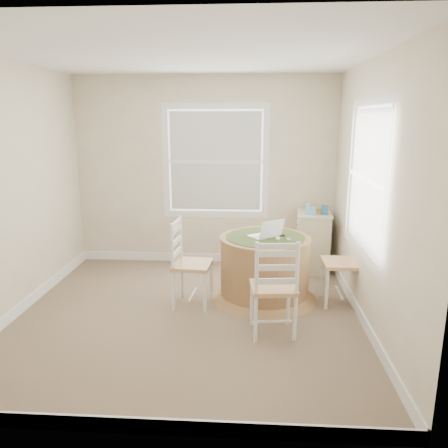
{
  "coord_description": "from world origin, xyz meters",
  "views": [
    {
      "loc": [
        0.65,
        -4.23,
        2.03
      ],
      "look_at": [
        0.35,
        0.45,
        0.89
      ],
      "focal_mm": 35.0,
      "sensor_mm": 36.0,
      "label": 1
    }
  ],
  "objects_px": {
    "chair_left": "(192,264)",
    "corner_chest": "(312,241)",
    "chair_near": "(273,287)",
    "round_table": "(265,265)",
    "chair_right": "(341,263)",
    "laptop": "(266,234)"
  },
  "relations": [
    {
      "from": "chair_left",
      "to": "chair_right",
      "type": "distance_m",
      "value": 1.65
    },
    {
      "from": "round_table",
      "to": "corner_chest",
      "type": "xyz_separation_m",
      "value": [
        0.68,
        1.02,
        0.0
      ]
    },
    {
      "from": "chair_right",
      "to": "laptop",
      "type": "bearing_deg",
      "value": -96.44
    },
    {
      "from": "chair_near",
      "to": "round_table",
      "type": "bearing_deg",
      "value": -92.18
    },
    {
      "from": "chair_left",
      "to": "chair_right",
      "type": "bearing_deg",
      "value": -79.54
    },
    {
      "from": "round_table",
      "to": "chair_left",
      "type": "xyz_separation_m",
      "value": [
        -0.8,
        -0.25,
        0.08
      ]
    },
    {
      "from": "chair_left",
      "to": "chair_right",
      "type": "height_order",
      "value": "same"
    },
    {
      "from": "corner_chest",
      "to": "round_table",
      "type": "bearing_deg",
      "value": -119.46
    },
    {
      "from": "laptop",
      "to": "corner_chest",
      "type": "relative_size",
      "value": 0.53
    },
    {
      "from": "chair_left",
      "to": "chair_right",
      "type": "relative_size",
      "value": 1.0
    },
    {
      "from": "laptop",
      "to": "corner_chest",
      "type": "xyz_separation_m",
      "value": [
        0.67,
        1.01,
        -0.36
      ]
    },
    {
      "from": "chair_left",
      "to": "corner_chest",
      "type": "xyz_separation_m",
      "value": [
        1.47,
        1.27,
        -0.07
      ]
    },
    {
      "from": "chair_left",
      "to": "corner_chest",
      "type": "height_order",
      "value": "chair_left"
    },
    {
      "from": "laptop",
      "to": "chair_right",
      "type": "bearing_deg",
      "value": 136.66
    },
    {
      "from": "chair_right",
      "to": "corner_chest",
      "type": "xyz_separation_m",
      "value": [
        -0.16,
        1.11,
        -0.07
      ]
    },
    {
      "from": "laptop",
      "to": "corner_chest",
      "type": "distance_m",
      "value": 1.27
    },
    {
      "from": "chair_near",
      "to": "chair_right",
      "type": "relative_size",
      "value": 1.0
    },
    {
      "from": "chair_near",
      "to": "chair_left",
      "type": "bearing_deg",
      "value": -41.52
    },
    {
      "from": "round_table",
      "to": "chair_right",
      "type": "height_order",
      "value": "chair_right"
    },
    {
      "from": "chair_left",
      "to": "corner_chest",
      "type": "relative_size",
      "value": 1.18
    },
    {
      "from": "chair_near",
      "to": "corner_chest",
      "type": "xyz_separation_m",
      "value": [
        0.62,
        1.88,
        -0.07
      ]
    },
    {
      "from": "laptop",
      "to": "corner_chest",
      "type": "height_order",
      "value": "laptop"
    }
  ]
}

